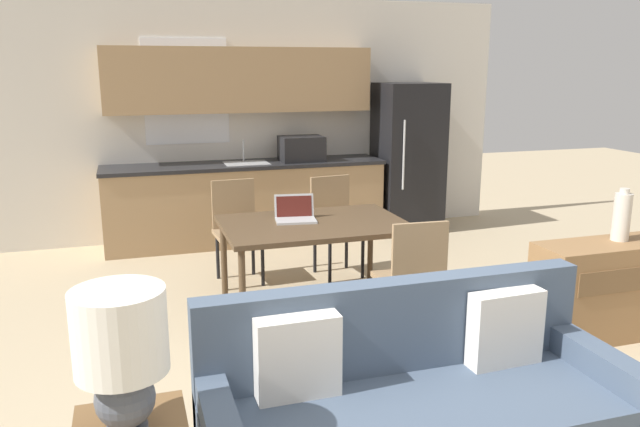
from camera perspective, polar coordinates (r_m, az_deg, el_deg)
wall_back at (r=7.27m, az=-7.51°, el=8.53°), size 6.40×0.07×2.70m
kitchen_counter at (r=7.04m, az=-6.80°, el=4.22°), size 3.11×0.65×2.15m
refrigerator at (r=7.56m, az=8.01°, el=5.07°), size 0.72×0.70×1.76m
dining_table at (r=4.99m, az=-0.56°, el=-1.47°), size 1.45×0.99×0.73m
couch at (r=3.20m, az=8.63°, el=-16.80°), size 2.06×0.80×0.90m
table_lamp at (r=2.54m, az=-17.73°, el=-11.61°), size 0.36×0.36×0.58m
credenza at (r=5.09m, az=25.44°, el=-6.19°), size 1.27×0.40×0.71m
vase at (r=4.99m, az=25.87°, el=-0.22°), size 0.12×0.12×0.38m
dining_chair_far_left at (r=5.77m, az=-7.60°, el=-1.11°), size 0.44×0.44×0.93m
dining_chair_far_right at (r=5.91m, az=1.41°, el=-0.65°), size 0.47×0.47×0.93m
dining_chair_near_right at (r=4.43m, az=8.41°, el=-5.59°), size 0.44×0.44×0.93m
laptop at (r=5.04m, az=-2.29°, el=-0.06°), size 0.35×0.30×0.20m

